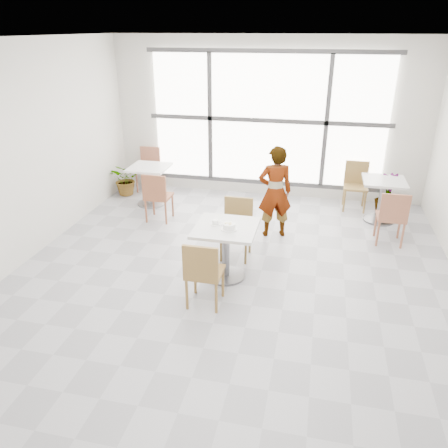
% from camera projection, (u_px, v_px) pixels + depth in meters
% --- Properties ---
extents(floor, '(7.00, 7.00, 0.00)m').
position_uv_depth(floor, '(229.00, 283.00, 5.79)').
color(floor, '#9E9EA5').
rests_on(floor, ground).
extents(ceiling, '(7.00, 7.00, 0.00)m').
position_uv_depth(ceiling, '(230.00, 38.00, 4.55)').
color(ceiling, white).
rests_on(ceiling, ground).
extents(wall_back, '(6.00, 0.00, 6.00)m').
position_uv_depth(wall_back, '(267.00, 120.00, 8.28)').
color(wall_back, silver).
rests_on(wall_back, ground).
extents(wall_front, '(6.00, 0.00, 6.00)m').
position_uv_depth(wall_front, '(77.00, 400.00, 2.06)').
color(wall_front, silver).
rests_on(wall_front, ground).
extents(wall_left, '(0.00, 7.00, 7.00)m').
position_uv_depth(wall_left, '(8.00, 160.00, 5.76)').
color(wall_left, silver).
rests_on(wall_left, ground).
extents(window, '(4.60, 0.07, 2.52)m').
position_uv_depth(window, '(267.00, 120.00, 8.23)').
color(window, white).
rests_on(window, ground).
extents(main_table, '(0.80, 0.80, 0.75)m').
position_uv_depth(main_table, '(226.00, 242.00, 5.74)').
color(main_table, silver).
rests_on(main_table, ground).
extents(chair_near, '(0.42, 0.42, 0.87)m').
position_uv_depth(chair_near, '(203.00, 271.00, 5.11)').
color(chair_near, olive).
rests_on(chair_near, ground).
extents(chair_far, '(0.42, 0.42, 0.87)m').
position_uv_depth(chair_far, '(237.00, 224.00, 6.33)').
color(chair_far, olive).
rests_on(chair_far, ground).
extents(oatmeal_bowl, '(0.21, 0.21, 0.09)m').
position_uv_depth(oatmeal_bowl, '(229.00, 226.00, 5.55)').
color(oatmeal_bowl, white).
rests_on(oatmeal_bowl, main_table).
extents(coffee_cup, '(0.16, 0.13, 0.07)m').
position_uv_depth(coffee_cup, '(215.00, 222.00, 5.69)').
color(coffee_cup, white).
rests_on(coffee_cup, main_table).
extents(person, '(0.62, 0.50, 1.48)m').
position_uv_depth(person, '(275.00, 192.00, 6.85)').
color(person, black).
rests_on(person, ground).
extents(bg_table_left, '(0.70, 0.70, 0.75)m').
position_uv_depth(bg_table_left, '(150.00, 180.00, 8.18)').
color(bg_table_left, white).
rests_on(bg_table_left, ground).
extents(bg_table_right, '(0.70, 0.70, 0.75)m').
position_uv_depth(bg_table_right, '(382.00, 195.00, 7.47)').
color(bg_table_right, silver).
rests_on(bg_table_right, ground).
extents(bg_chair_left_near, '(0.42, 0.42, 0.87)m').
position_uv_depth(bg_chair_left_near, '(157.00, 194.00, 7.44)').
color(bg_chair_left_near, '#945437').
rests_on(bg_chair_left_near, ground).
extents(bg_chair_left_far, '(0.42, 0.42, 0.87)m').
position_uv_depth(bg_chair_left_far, '(149.00, 166.00, 8.97)').
color(bg_chair_left_far, '#A5654D').
rests_on(bg_chair_left_far, ground).
extents(bg_chair_right_near, '(0.42, 0.42, 0.87)m').
position_uv_depth(bg_chair_right_near, '(392.00, 215.00, 6.63)').
color(bg_chair_right_near, '#9B5D43').
rests_on(bg_chair_right_near, ground).
extents(bg_chair_right_far, '(0.42, 0.42, 0.87)m').
position_uv_depth(bg_chair_right_far, '(356.00, 182.00, 8.03)').
color(bg_chair_right_far, olive).
rests_on(bg_chair_right_far, ground).
extents(plant_left, '(0.71, 0.66, 0.65)m').
position_uv_depth(plant_left, '(126.00, 179.00, 8.72)').
color(plant_left, '#5F8A40').
rests_on(plant_left, ground).
extents(plant_right, '(0.53, 0.53, 0.79)m').
position_uv_depth(plant_right, '(388.00, 197.00, 7.64)').
color(plant_right, '#5B7A45').
rests_on(plant_right, ground).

